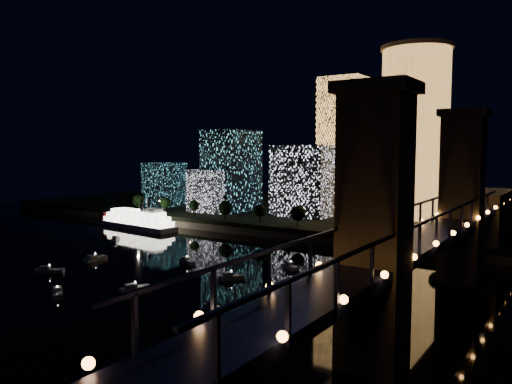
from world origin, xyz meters
TOP-DOWN VIEW (x-y plane):
  - ground at (0.00, 0.00)m, footprint 520.00×520.00m
  - far_bank at (0.00, 160.00)m, footprint 420.00×160.00m
  - seawall at (0.00, 82.00)m, footprint 420.00×6.00m
  - tower_cylindrical at (23.41, 144.00)m, footprint 34.00×34.00m
  - tower_rectangular at (-10.25, 137.06)m, footprint 21.97×21.97m
  - midrise_blocks at (-59.92, 117.37)m, footprint 113.21×36.40m
  - truss_bridge at (65.00, 3.72)m, footprint 13.00×266.00m
  - riverboat at (-89.96, 66.81)m, footprint 51.12×15.10m
  - motorboats at (-9.97, 4.77)m, footprint 133.36×69.04m
  - esplanade_trees at (-25.77, 88.00)m, footprint 166.94×6.99m
  - street_lamps at (-34.00, 94.00)m, footprint 132.70×0.70m

SIDE VIEW (x-z plane):
  - ground at x=0.00m, z-range 0.00..0.00m
  - motorboats at x=-9.97m, z-range -0.58..2.20m
  - seawall at x=0.00m, z-range 0.00..3.00m
  - far_bank at x=0.00m, z-range 0.00..5.00m
  - riverboat at x=-89.96m, z-range -3.70..11.48m
  - street_lamps at x=-34.00m, z-range 6.20..11.85m
  - esplanade_trees at x=-25.77m, z-range 5.98..14.97m
  - truss_bridge at x=65.00m, z-range -8.75..41.25m
  - midrise_blocks at x=-59.92m, z-range 0.84..44.73m
  - tower_rectangular at x=-10.25m, z-range 5.00..74.90m
  - tower_cylindrical at x=23.41m, z-range 5.13..88.35m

